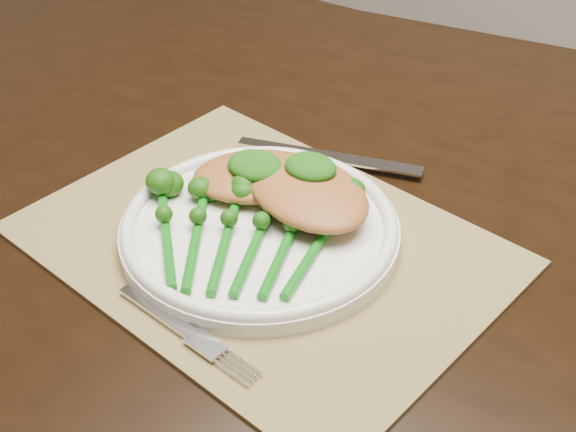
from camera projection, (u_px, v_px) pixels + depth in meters
The scene contains 10 objects.
dining_table at pixel (369, 432), 1.05m from camera, with size 1.72×1.13×0.75m.
placemat at pixel (263, 244), 0.77m from camera, with size 0.44×0.32×0.00m, color olive.
dinner_plate at pixel (260, 228), 0.77m from camera, with size 0.27×0.27×0.02m.
knife at pixel (311, 154), 0.88m from camera, with size 0.20×0.07×0.01m.
fork at pixel (195, 337), 0.66m from camera, with size 0.16×0.04×0.00m.
chicken_fillet_left at pixel (258, 176), 0.81m from camera, with size 0.13×0.09×0.03m, color #A66430.
chicken_fillet_right at pixel (307, 191), 0.77m from camera, with size 0.14×0.10×0.03m, color #A66430.
pesto_dollop_left at pixel (255, 166), 0.79m from camera, with size 0.06×0.05×0.02m, color #0F4109.
pesto_dollop_right at pixel (311, 167), 0.78m from camera, with size 0.05×0.04×0.02m, color #0F4109.
broccolini_bundle at pixel (240, 242), 0.74m from camera, with size 0.23×0.24×0.04m.
Camera 1 is at (0.41, -0.59, 1.24)m, focal length 50.00 mm.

